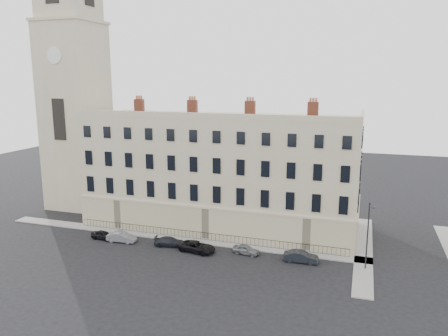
{
  "coord_description": "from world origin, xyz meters",
  "views": [
    {
      "loc": [
        12.24,
        -42.81,
        19.89
      ],
      "look_at": [
        -4.88,
        10.0,
        8.41
      ],
      "focal_mm": 35.0,
      "sensor_mm": 36.0,
      "label": 1
    }
  ],
  "objects_px": {
    "car_a": "(103,235)",
    "car_d": "(197,247)",
    "car_b": "(122,237)",
    "car_f": "(301,257)",
    "car_c": "(170,242)",
    "streetlamp": "(368,233)",
    "car_e": "(246,250)"
  },
  "relations": [
    {
      "from": "car_a",
      "to": "car_d",
      "type": "relative_size",
      "value": 0.74
    },
    {
      "from": "car_a",
      "to": "car_d",
      "type": "distance_m",
      "value": 12.68
    },
    {
      "from": "car_b",
      "to": "car_f",
      "type": "distance_m",
      "value": 21.98
    },
    {
      "from": "car_b",
      "to": "car_d",
      "type": "relative_size",
      "value": 0.85
    },
    {
      "from": "car_c",
      "to": "streetlamp",
      "type": "bearing_deg",
      "value": -99.11
    },
    {
      "from": "car_a",
      "to": "car_f",
      "type": "height_order",
      "value": "car_f"
    },
    {
      "from": "car_d",
      "to": "streetlamp",
      "type": "relative_size",
      "value": 0.59
    },
    {
      "from": "car_b",
      "to": "car_e",
      "type": "xyz_separation_m",
      "value": [
        15.63,
        1.05,
        -0.07
      ]
    },
    {
      "from": "car_e",
      "to": "streetlamp",
      "type": "xyz_separation_m",
      "value": [
        13.13,
        -0.21,
        3.55
      ]
    },
    {
      "from": "car_f",
      "to": "streetlamp",
      "type": "height_order",
      "value": "streetlamp"
    },
    {
      "from": "car_b",
      "to": "car_c",
      "type": "height_order",
      "value": "car_b"
    },
    {
      "from": "car_d",
      "to": "car_f",
      "type": "bearing_deg",
      "value": -78.54
    },
    {
      "from": "car_d",
      "to": "car_b",
      "type": "bearing_deg",
      "value": 97.28
    },
    {
      "from": "car_f",
      "to": "car_e",
      "type": "bearing_deg",
      "value": 84.92
    },
    {
      "from": "car_b",
      "to": "car_e",
      "type": "bearing_deg",
      "value": -90.4
    },
    {
      "from": "car_c",
      "to": "car_e",
      "type": "relative_size",
      "value": 1.2
    },
    {
      "from": "car_a",
      "to": "streetlamp",
      "type": "xyz_separation_m",
      "value": [
        31.43,
        0.78,
        3.53
      ]
    },
    {
      "from": "car_a",
      "to": "car_e",
      "type": "xyz_separation_m",
      "value": [
        18.29,
        0.99,
        -0.02
      ]
    },
    {
      "from": "car_a",
      "to": "streetlamp",
      "type": "bearing_deg",
      "value": -82.63
    },
    {
      "from": "car_b",
      "to": "car_c",
      "type": "relative_size",
      "value": 0.98
    },
    {
      "from": "car_d",
      "to": "car_f",
      "type": "distance_m",
      "value": 11.98
    },
    {
      "from": "streetlamp",
      "to": "car_f",
      "type": "bearing_deg",
      "value": -159.87
    },
    {
      "from": "streetlamp",
      "to": "car_d",
      "type": "bearing_deg",
      "value": -158.11
    },
    {
      "from": "car_c",
      "to": "car_d",
      "type": "relative_size",
      "value": 0.87
    },
    {
      "from": "car_e",
      "to": "car_f",
      "type": "bearing_deg",
      "value": -83.64
    },
    {
      "from": "car_f",
      "to": "streetlamp",
      "type": "xyz_separation_m",
      "value": [
        6.79,
        0.12,
        3.45
      ]
    },
    {
      "from": "car_a",
      "to": "car_c",
      "type": "bearing_deg",
      "value": -80.79
    },
    {
      "from": "car_c",
      "to": "car_d",
      "type": "bearing_deg",
      "value": -109.46
    },
    {
      "from": "streetlamp",
      "to": "car_b",
      "type": "bearing_deg",
      "value": -159.22
    },
    {
      "from": "car_a",
      "to": "car_f",
      "type": "bearing_deg",
      "value": -82.52
    },
    {
      "from": "car_b",
      "to": "car_e",
      "type": "distance_m",
      "value": 15.67
    },
    {
      "from": "car_b",
      "to": "streetlamp",
      "type": "height_order",
      "value": "streetlamp"
    }
  ]
}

